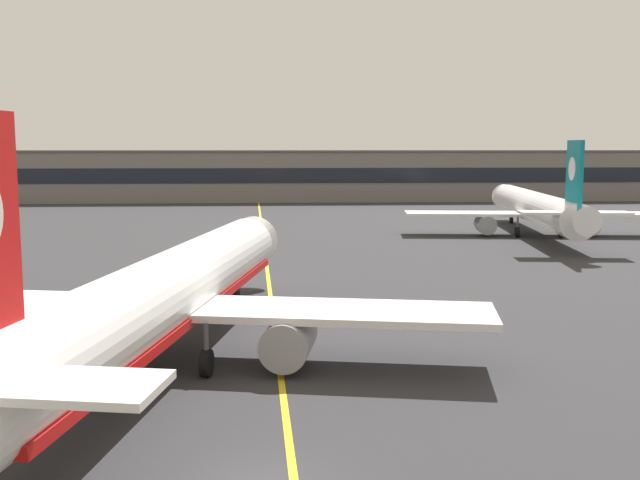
# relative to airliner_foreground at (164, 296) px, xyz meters

# --- Properties ---
(taxiway_centreline) EXTENTS (6.30, 179.91, 0.01)m
(taxiway_centreline) POSITION_rel_airliner_foreground_xyz_m (5.01, 16.53, -3.37)
(taxiway_centreline) COLOR yellow
(taxiway_centreline) RESTS_ON ground
(airliner_foreground) EXTENTS (32.34, 41.30, 11.65)m
(airliner_foreground) POSITION_rel_airliner_foreground_xyz_m (0.00, 0.00, 0.00)
(airliner_foreground) COLOR white
(airliner_foreground) RESTS_ON ground
(airliner_background) EXTENTS (30.98, 39.75, 11.16)m
(airliner_background) POSITION_rel_airliner_foreground_xyz_m (36.14, 49.47, -0.14)
(airliner_background) COLOR white
(airliner_background) RESTS_ON ground
(terminal_building) EXTENTS (162.15, 12.40, 9.76)m
(terminal_building) POSITION_rel_airliner_foreground_xyz_m (5.26, 107.96, 1.52)
(terminal_building) COLOR slate
(terminal_building) RESTS_ON ground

